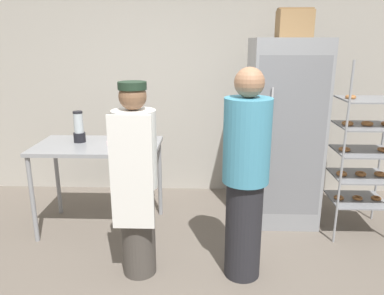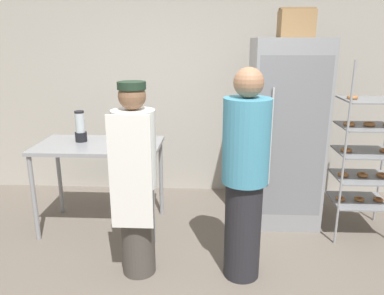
% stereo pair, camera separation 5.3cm
% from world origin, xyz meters
% --- Properties ---
extents(back_wall, '(6.40, 0.12, 3.05)m').
position_xyz_m(back_wall, '(0.00, 2.37, 1.52)').
color(back_wall, '#ADA89E').
rests_on(back_wall, ground_plane).
extents(refrigerator, '(0.72, 0.74, 1.92)m').
position_xyz_m(refrigerator, '(0.92, 1.54, 0.96)').
color(refrigerator, gray).
rests_on(refrigerator, ground_plane).
extents(baking_rack, '(0.60, 0.53, 1.73)m').
position_xyz_m(baking_rack, '(1.65, 1.25, 0.85)').
color(baking_rack, '#93969B').
rests_on(baking_rack, ground_plane).
extents(prep_counter, '(1.22, 0.70, 0.90)m').
position_xyz_m(prep_counter, '(-0.97, 1.23, 0.80)').
color(prep_counter, gray).
rests_on(prep_counter, ground_plane).
extents(donut_box, '(0.24, 0.20, 0.24)m').
position_xyz_m(donut_box, '(-0.74, 1.27, 0.95)').
color(donut_box, silver).
rests_on(donut_box, prep_counter).
extents(blender_pitcher, '(0.12, 0.12, 0.31)m').
position_xyz_m(blender_pitcher, '(-1.17, 1.32, 1.04)').
color(blender_pitcher, black).
rests_on(blender_pitcher, prep_counter).
extents(cardboard_storage_box, '(0.34, 0.27, 0.28)m').
position_xyz_m(cardboard_storage_box, '(0.97, 1.62, 2.05)').
color(cardboard_storage_box, '#937047').
rests_on(cardboard_storage_box, refrigerator).
extents(person_baker, '(0.34, 0.36, 1.60)m').
position_xyz_m(person_baker, '(-0.45, 0.45, 0.83)').
color(person_baker, '#47423D').
rests_on(person_baker, ground_plane).
extents(person_customer, '(0.36, 0.36, 1.71)m').
position_xyz_m(person_customer, '(0.41, 0.45, 0.87)').
color(person_customer, '#232328').
rests_on(person_customer, ground_plane).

